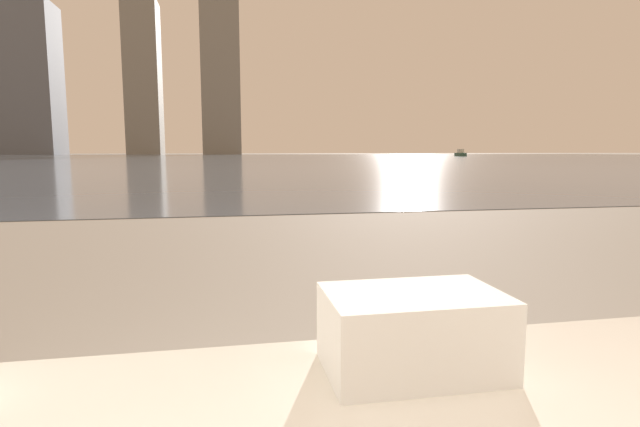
# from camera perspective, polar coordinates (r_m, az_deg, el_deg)

# --- Properties ---
(towel_stack) EXTENTS (0.26, 0.17, 0.12)m
(towel_stack) POSITION_cam_1_polar(r_m,az_deg,el_deg) (0.77, 10.57, -13.11)
(towel_stack) COLOR white
(towel_stack) RESTS_ON bathtub
(harbor_water) EXTENTS (180.00, 110.00, 0.01)m
(harbor_water) POSITION_cam_1_polar(r_m,az_deg,el_deg) (61.75, -10.66, 6.28)
(harbor_water) COLOR slate
(harbor_water) RESTS_ON ground_plane
(harbor_boat_0) EXTENTS (1.43, 3.05, 1.10)m
(harbor_boat_0) POSITION_cam_1_polar(r_m,az_deg,el_deg) (80.82, 15.76, 6.60)
(harbor_boat_0) COLOR #335647
(harbor_boat_0) RESTS_ON harbor_water
(skyline_tower_0) EXTENTS (12.74, 10.92, 31.62)m
(skyline_tower_0) POSITION_cam_1_polar(r_m,az_deg,el_deg) (125.54, -30.66, 13.06)
(skyline_tower_0) COLOR slate
(skyline_tower_0) RESTS_ON ground_plane
(skyline_tower_1) EXTENTS (7.08, 9.32, 33.13)m
(skyline_tower_1) POSITION_cam_1_polar(r_m,az_deg,el_deg) (119.99, -19.53, 14.32)
(skyline_tower_1) COLOR gray
(skyline_tower_1) RESTS_ON ground_plane
(skyline_tower_2) EXTENTS (8.53, 6.84, 47.15)m
(skyline_tower_2) POSITION_cam_1_polar(r_m,az_deg,el_deg) (119.91, -11.37, 17.99)
(skyline_tower_2) COLOR gray
(skyline_tower_2) RESTS_ON ground_plane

